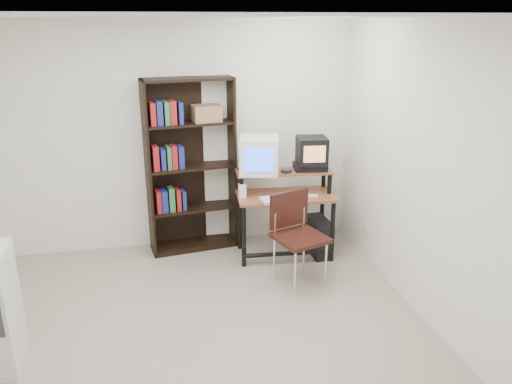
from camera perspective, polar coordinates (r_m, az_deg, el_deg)
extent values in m
cube|color=#AFA291|center=(4.48, -6.06, -16.23)|extent=(4.00, 4.00, 0.01)
cube|color=white|center=(3.66, -7.55, 19.29)|extent=(4.00, 4.00, 0.01)
cube|color=white|center=(5.80, -8.67, 6.15)|extent=(4.00, 0.01, 2.60)
cube|color=white|center=(2.11, -1.11, -18.20)|extent=(4.00, 0.01, 2.60)
cube|color=white|center=(4.50, 19.50, 1.49)|extent=(0.01, 4.00, 2.60)
cube|color=brown|center=(5.56, 3.37, -0.44)|extent=(1.10, 0.61, 0.03)
cube|color=brown|center=(5.59, 3.21, 2.34)|extent=(1.09, 0.40, 0.02)
cylinder|color=black|center=(5.42, -1.40, -5.06)|extent=(0.05, 0.05, 0.72)
cylinder|color=black|center=(5.60, 8.72, -4.46)|extent=(0.05, 0.05, 0.72)
cylinder|color=black|center=(5.79, -1.91, -2.04)|extent=(0.05, 0.05, 0.98)
cylinder|color=black|center=(5.96, 7.58, -1.57)|extent=(0.05, 0.05, 0.98)
cylinder|color=black|center=(5.59, 3.69, -7.02)|extent=(0.99, 0.12, 0.05)
cube|color=white|center=(5.50, 0.31, 4.24)|extent=(0.50, 0.50, 0.40)
cube|color=blue|center=(5.29, 0.29, 3.65)|extent=(0.31, 0.08, 0.25)
cube|color=black|center=(5.64, 6.17, 2.85)|extent=(0.39, 0.30, 0.08)
cube|color=black|center=(5.60, 6.38, 4.73)|extent=(0.35, 0.35, 0.30)
cube|color=tan|center=(5.44, 6.72, 4.31)|extent=(0.24, 0.04, 0.18)
cylinder|color=#26262B|center=(5.51, 3.48, 2.37)|extent=(0.12, 0.12, 0.05)
cube|color=white|center=(5.42, 3.01, -0.78)|extent=(0.49, 0.27, 0.03)
cube|color=black|center=(5.53, 6.67, -0.63)|extent=(0.26, 0.23, 0.01)
cube|color=white|center=(5.52, 6.54, -0.48)|extent=(0.11, 0.09, 0.03)
cube|color=white|center=(5.45, -1.58, 0.09)|extent=(0.08, 0.08, 0.17)
cube|color=black|center=(5.82, 7.18, -5.07)|extent=(0.21, 0.45, 0.42)
cube|color=black|center=(5.06, 5.09, -5.25)|extent=(0.59, 0.59, 0.04)
cube|color=black|center=(5.12, 3.80, -1.92)|extent=(0.43, 0.18, 0.38)
cylinder|color=silver|center=(4.93, 4.47, -9.24)|extent=(0.02, 0.02, 0.48)
cylinder|color=silver|center=(5.14, 7.97, -8.16)|extent=(0.02, 0.02, 0.48)
cylinder|color=silver|center=(5.21, 2.08, -7.57)|extent=(0.02, 0.02, 0.48)
cylinder|color=silver|center=(5.41, 5.48, -6.62)|extent=(0.02, 0.02, 0.48)
cube|color=black|center=(5.64, -12.23, 2.36)|extent=(0.07, 0.33, 1.99)
cube|color=black|center=(5.83, -2.81, 3.33)|extent=(0.07, 0.33, 1.99)
cube|color=black|center=(5.86, -7.78, 3.26)|extent=(0.99, 0.15, 1.99)
cube|color=black|center=(5.53, -7.88, 12.67)|extent=(1.03, 0.46, 0.03)
cube|color=black|center=(6.06, -7.05, -5.94)|extent=(1.03, 0.46, 0.06)
cube|color=black|center=(5.87, -7.24, -1.80)|extent=(0.97, 0.44, 0.02)
cube|color=black|center=(5.72, -7.44, 2.86)|extent=(0.97, 0.44, 0.02)
cube|color=black|center=(5.60, -7.66, 7.76)|extent=(0.97, 0.44, 0.02)
cube|color=#91694A|center=(5.62, -5.69, 8.95)|extent=(0.33, 0.28, 0.18)
cube|color=beige|center=(5.79, 12.53, -4.57)|extent=(0.02, 0.08, 0.12)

